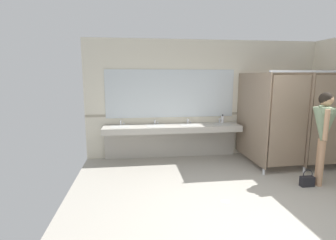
% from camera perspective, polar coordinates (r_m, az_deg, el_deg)
% --- Properties ---
extents(ground_plane, '(6.02, 6.19, 0.10)m').
position_cam_1_polar(ground_plane, '(4.30, 19.86, -18.94)').
color(ground_plane, '#9E998E').
extents(wall_back, '(6.02, 0.12, 2.84)m').
position_cam_1_polar(wall_back, '(6.47, 9.07, 4.70)').
color(wall_back, beige).
rests_on(wall_back, ground_plane).
extents(wall_back_tile_band, '(6.02, 0.01, 0.06)m').
position_cam_1_polar(wall_back_tile_band, '(6.46, 9.14, 1.38)').
color(wall_back_tile_band, '#9E937F').
rests_on(wall_back_tile_band, wall_back).
extents(vanity_counter, '(3.22, 0.57, 0.95)m').
position_cam_1_polar(vanity_counter, '(6.12, 0.89, -3.06)').
color(vanity_counter, '#B2ADA3').
rests_on(vanity_counter, ground_plane).
extents(mirror_panel, '(3.12, 0.02, 1.15)m').
position_cam_1_polar(mirror_panel, '(6.19, 0.64, 5.91)').
color(mirror_panel, silver).
rests_on(mirror_panel, wall_back).
extents(bathroom_stalls, '(1.83, 1.52, 2.09)m').
position_cam_1_polar(bathroom_stalls, '(6.27, 26.16, 0.62)').
color(bathroom_stalls, '#84705B').
rests_on(bathroom_stalls, ground_plane).
extents(person_standing, '(0.55, 0.55, 1.70)m').
position_cam_1_polar(person_standing, '(5.35, 31.41, -1.31)').
color(person_standing, tan).
rests_on(person_standing, ground_plane).
extents(handbag, '(0.24, 0.11, 0.32)m').
position_cam_1_polar(handbag, '(5.38, 28.65, -11.81)').
color(handbag, black).
rests_on(handbag, ground_plane).
extents(soap_dispenser, '(0.07, 0.07, 0.21)m').
position_cam_1_polar(soap_dispenser, '(6.45, 12.08, 0.17)').
color(soap_dispenser, white).
rests_on(soap_dispenser, vanity_counter).
extents(floor_drain_cover, '(0.14, 0.14, 0.01)m').
position_cam_1_polar(floor_drain_cover, '(4.37, 12.68, -17.30)').
color(floor_drain_cover, '#B7BABF').
rests_on(floor_drain_cover, ground_plane).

